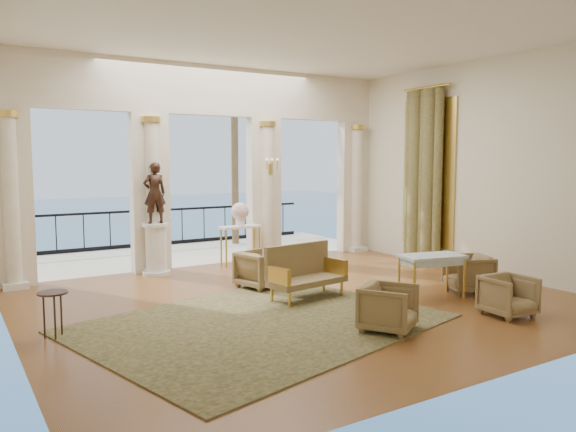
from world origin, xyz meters
TOP-DOWN VIEW (x-y plane):
  - floor at (0.00, 0.00)m, footprint 9.00×9.00m
  - room_walls at (0.00, -1.12)m, footprint 9.00×9.00m
  - arcade at (-0.00, 3.82)m, footprint 9.00×0.56m
  - terrace at (0.00, 5.80)m, footprint 10.00×3.60m
  - balustrade at (0.00, 7.40)m, footprint 9.00×0.06m
  - palm_tree at (2.00, 6.60)m, footprint 2.00×2.00m
  - curtain at (4.28, 1.50)m, footprint 0.33×1.40m
  - window_frame at (4.47, 1.50)m, footprint 0.04×1.60m
  - wall_sconce at (1.40, 3.51)m, footprint 0.30×0.11m
  - rug at (-1.28, -0.80)m, footprint 5.73×4.92m
  - armchair_a at (0.07, -2.06)m, footprint 0.96×0.95m
  - armchair_b at (2.17, -2.46)m, footprint 0.73×0.69m
  - armchair_c at (2.92, -1.05)m, footprint 0.92×0.95m
  - armchair_d at (-0.14, 1.26)m, footprint 0.87×0.91m
  - settee at (0.12, 0.17)m, footprint 1.49×0.80m
  - game_table at (2.05, -0.98)m, footprint 1.21×0.83m
  - pedestal at (-1.41, 3.50)m, footprint 0.59×0.59m
  - statue at (-1.41, 3.50)m, footprint 0.49×0.34m
  - console_table at (0.60, 3.55)m, footprint 0.96×0.38m
  - urn at (0.60, 3.55)m, footprint 0.40×0.40m
  - side_table at (-4.00, 0.09)m, footprint 0.40×0.40m

SIDE VIEW (x-z plane):
  - terrace at x=0.00m, z-range -0.10..0.00m
  - floor at x=0.00m, z-range 0.00..0.00m
  - rug at x=-1.28m, z-range 0.00..0.02m
  - armchair_b at x=2.17m, z-range 0.00..0.70m
  - armchair_a at x=0.07m, z-range 0.00..0.74m
  - armchair_c at x=2.92m, z-range 0.00..0.75m
  - armchair_d at x=-0.14m, z-range 0.00..0.77m
  - balustrade at x=0.00m, z-range -0.11..0.92m
  - settee at x=0.12m, z-range -0.01..0.94m
  - pedestal at x=-1.41m, z-range -0.02..1.07m
  - side_table at x=-4.00m, z-range 0.23..0.88m
  - game_table at x=2.05m, z-range 0.30..1.06m
  - console_table at x=0.60m, z-range 0.30..1.20m
  - urn at x=0.60m, z-range 0.94..1.48m
  - statue at x=-1.41m, z-range 1.09..2.36m
  - curtain at x=4.28m, z-range -0.03..4.06m
  - window_frame at x=4.47m, z-range 0.40..3.80m
  - wall_sconce at x=1.40m, z-range 2.06..2.40m
  - arcade at x=0.00m, z-range 0.33..4.83m
  - room_walls at x=0.00m, z-range -1.62..7.38m
  - palm_tree at x=2.00m, z-range 1.84..6.34m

